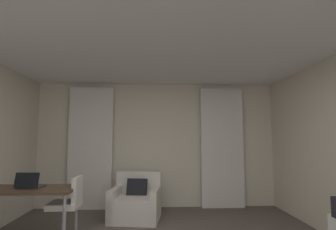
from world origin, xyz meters
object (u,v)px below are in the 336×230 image
at_px(armchair, 136,203).
at_px(laptop, 29,185).
at_px(desk, 28,193).
at_px(desk_chair, 67,213).

height_order(armchair, laptop, laptop).
bearing_deg(laptop, desk, 133.88).
xyz_separation_m(armchair, desk_chair, (-0.88, -0.97, 0.12)).
xyz_separation_m(desk, desk_chair, (0.50, 0.09, -0.29)).
distance_m(desk_chair, laptop, 0.63).
bearing_deg(desk_chair, laptop, -166.93).
height_order(desk, desk_chair, desk_chair).
relative_size(desk_chair, laptop, 2.64).
relative_size(desk, laptop, 3.78).
height_order(desk, laptop, laptop).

